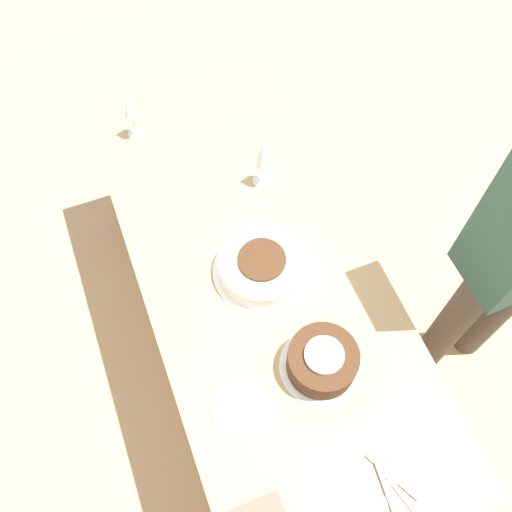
% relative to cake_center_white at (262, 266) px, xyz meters
% --- Properties ---
extents(ground_plane, '(12.00, 12.00, 0.00)m').
position_rel_cake_center_white_xyz_m(ground_plane, '(0.03, 0.01, -0.77)').
color(ground_plane, tan).
extents(dining_table, '(1.80, 0.75, 0.74)m').
position_rel_cake_center_white_xyz_m(dining_table, '(0.03, 0.01, -0.15)').
color(dining_table, tan).
rests_on(dining_table, ground_plane).
extents(cake_center_white, '(0.31, 0.31, 0.08)m').
position_rel_cake_center_white_xyz_m(cake_center_white, '(0.00, 0.00, 0.00)').
color(cake_center_white, white).
rests_on(cake_center_white, dining_table).
extents(cake_front_chocolate, '(0.24, 0.24, 0.11)m').
position_rel_cake_center_white_xyz_m(cake_front_chocolate, '(-0.36, -0.05, 0.01)').
color(cake_front_chocolate, white).
rests_on(cake_front_chocolate, dining_table).
extents(wine_glass_near, '(0.07, 0.07, 0.21)m').
position_rel_cake_center_white_xyz_m(wine_glass_near, '(0.33, -0.13, 0.10)').
color(wine_glass_near, silver).
rests_on(wine_glass_near, dining_table).
extents(wine_glass_far, '(0.06, 0.06, 0.20)m').
position_rel_cake_center_white_xyz_m(wine_glass_far, '(0.69, 0.22, 0.10)').
color(wine_glass_far, silver).
rests_on(wine_glass_far, dining_table).
extents(dessert_plate_left, '(0.18, 0.18, 0.01)m').
position_rel_cake_center_white_xyz_m(dessert_plate_left, '(-0.39, 0.21, -0.03)').
color(dessert_plate_left, silver).
rests_on(dessert_plate_left, dining_table).
extents(fork_pile, '(0.20, 0.11, 0.01)m').
position_rel_cake_center_white_xyz_m(fork_pile, '(-0.71, -0.09, -0.03)').
color(fork_pile, silver).
rests_on(fork_pile, dining_table).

